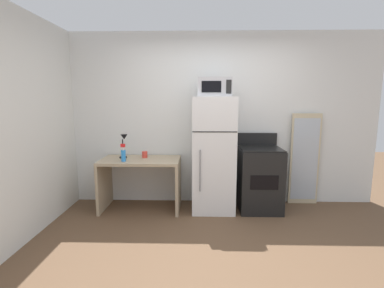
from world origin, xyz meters
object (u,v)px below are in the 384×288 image
at_px(coffee_mug, 145,155).
at_px(microwave, 214,87).
at_px(leaning_mirror, 305,159).
at_px(desk, 141,174).
at_px(oven_range, 260,178).
at_px(spray_bottle, 123,154).
at_px(refrigerator, 214,154).
at_px(desk_lamp, 124,142).

relative_size(coffee_mug, microwave, 0.21).
bearing_deg(leaning_mirror, microwave, -168.71).
height_order(microwave, leaning_mirror, microwave).
height_order(desk, oven_range, oven_range).
bearing_deg(leaning_mirror, oven_range, -160.77).
relative_size(desk, spray_bottle, 4.57).
bearing_deg(leaning_mirror, coffee_mug, -175.76).
xyz_separation_m(coffee_mug, leaning_mirror, (2.42, 0.18, -0.10)).
height_order(desk, refrigerator, refrigerator).
xyz_separation_m(desk_lamp, spray_bottle, (0.05, -0.23, -0.14)).
bearing_deg(desk_lamp, oven_range, -1.19).
relative_size(spray_bottle, oven_range, 0.23).
relative_size(desk, leaning_mirror, 0.81).
relative_size(spray_bottle, microwave, 0.54).
height_order(spray_bottle, refrigerator, refrigerator).
height_order(desk_lamp, spray_bottle, desk_lamp).
relative_size(desk, microwave, 2.47).
bearing_deg(desk, oven_range, 0.68).
xyz_separation_m(refrigerator, microwave, (0.00, -0.02, 0.95)).
xyz_separation_m(desk, refrigerator, (1.06, 0.02, 0.30)).
bearing_deg(microwave, desk_lamp, 177.08).
xyz_separation_m(microwave, oven_range, (0.68, 0.03, -1.31)).
relative_size(spray_bottle, leaning_mirror, 0.18).
bearing_deg(desk, microwave, -0.28).
xyz_separation_m(desk_lamp, coffee_mug, (0.30, 0.03, -0.19)).
distance_m(desk, coffee_mug, 0.30).
bearing_deg(leaning_mirror, desk_lamp, -175.50).
height_order(desk, leaning_mirror, leaning_mirror).
bearing_deg(leaning_mirror, spray_bottle, -170.65).
height_order(refrigerator, microwave, microwave).
height_order(spray_bottle, leaning_mirror, leaning_mirror).
bearing_deg(spray_bottle, coffee_mug, 46.38).
bearing_deg(desk, spray_bottle, -140.91).
distance_m(refrigerator, microwave, 0.95).
distance_m(spray_bottle, oven_range, 1.98).
bearing_deg(spray_bottle, oven_range, 5.43).
distance_m(desk, leaning_mirror, 2.49).
xyz_separation_m(microwave, leaning_mirror, (1.41, 0.28, -1.07)).
height_order(spray_bottle, oven_range, oven_range).
distance_m(desk_lamp, coffee_mug, 0.36).
bearing_deg(spray_bottle, desk, 39.09).
xyz_separation_m(coffee_mug, refrigerator, (1.02, -0.08, 0.02)).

